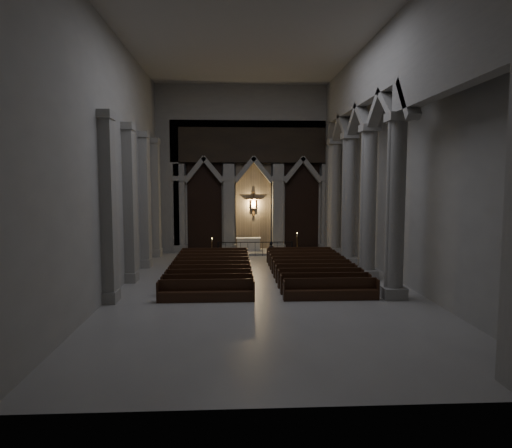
# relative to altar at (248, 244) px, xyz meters

# --- Properties ---
(room) EXTENTS (24.00, 24.10, 12.00)m
(room) POSITION_rel_altar_xyz_m (0.40, -10.93, 6.99)
(room) COLOR gray
(room) RESTS_ON ground
(sanctuary_wall) EXTENTS (14.00, 0.77, 12.00)m
(sanctuary_wall) POSITION_rel_altar_xyz_m (0.40, 0.60, 6.01)
(sanctuary_wall) COLOR gray
(sanctuary_wall) RESTS_ON ground
(right_arcade) EXTENTS (1.00, 24.00, 12.00)m
(right_arcade) POSITION_rel_altar_xyz_m (5.90, -9.60, 7.22)
(right_arcade) COLOR gray
(right_arcade) RESTS_ON ground
(left_pilasters) EXTENTS (0.60, 13.00, 8.03)m
(left_pilasters) POSITION_rel_altar_xyz_m (-6.35, -7.43, 3.30)
(left_pilasters) COLOR gray
(left_pilasters) RESTS_ON ground
(sanctuary_step) EXTENTS (8.50, 2.60, 0.15)m
(sanctuary_step) POSITION_rel_altar_xyz_m (0.40, -0.33, -0.53)
(sanctuary_step) COLOR gray
(sanctuary_step) RESTS_ON ground
(altar) EXTENTS (1.79, 0.71, 0.91)m
(altar) POSITION_rel_altar_xyz_m (0.00, 0.00, 0.00)
(altar) COLOR beige
(altar) RESTS_ON sanctuary_step
(altar_rail) EXTENTS (5.17, 0.09, 1.02)m
(altar_rail) POSITION_rel_altar_xyz_m (0.40, -1.77, 0.07)
(altar_rail) COLOR black
(altar_rail) RESTS_ON ground
(candle_stand_left) EXTENTS (0.22, 0.22, 1.30)m
(candle_stand_left) POSITION_rel_altar_xyz_m (-2.55, -2.08, -0.26)
(candle_stand_left) COLOR #B88638
(candle_stand_left) RESTS_ON ground
(candle_stand_right) EXTENTS (0.26, 0.26, 1.55)m
(candle_stand_right) POSITION_rel_altar_xyz_m (3.38, -1.25, -0.19)
(candle_stand_right) COLOR #B88638
(candle_stand_right) RESTS_ON ground
(pews) EXTENTS (9.56, 9.83, 0.93)m
(pews) POSITION_rel_altar_xyz_m (0.40, -8.86, -0.31)
(pews) COLOR black
(pews) RESTS_ON ground
(worshipper) EXTENTS (0.52, 0.41, 1.25)m
(worshipper) POSITION_rel_altar_xyz_m (1.35, -3.83, 0.02)
(worshipper) COLOR black
(worshipper) RESTS_ON ground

